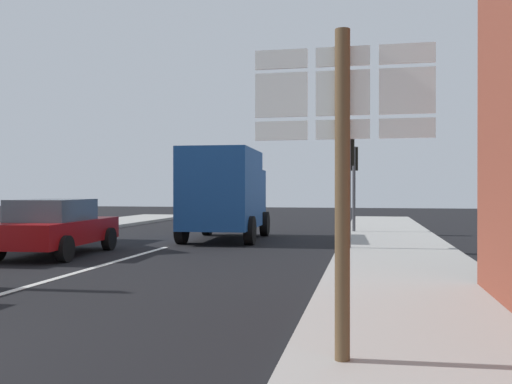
% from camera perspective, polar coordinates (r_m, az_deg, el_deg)
% --- Properties ---
extents(ground_plane, '(80.00, 80.00, 0.00)m').
position_cam_1_polar(ground_plane, '(15.03, -11.88, -6.34)').
color(ground_plane, black).
extents(sidewalk_right, '(3.16, 44.00, 0.14)m').
position_cam_1_polar(sidewalk_right, '(11.86, 15.15, -7.76)').
color(sidewalk_right, '#9E9B96').
rests_on(sidewalk_right, ground).
extents(lane_centre_stripe, '(0.16, 12.00, 0.01)m').
position_cam_1_polar(lane_centre_stripe, '(11.49, -19.85, -8.35)').
color(lane_centre_stripe, silver).
rests_on(lane_centre_stripe, ground).
extents(sedan_far, '(2.21, 4.32, 1.47)m').
position_cam_1_polar(sedan_far, '(15.45, -19.84, -3.34)').
color(sedan_far, maroon).
rests_on(sedan_far, ground).
extents(delivery_truck, '(2.67, 5.09, 3.05)m').
position_cam_1_polar(delivery_truck, '(18.96, -3.18, 0.02)').
color(delivery_truck, '#19478C').
rests_on(delivery_truck, ground).
extents(route_sign_post, '(1.66, 0.14, 3.20)m').
position_cam_1_polar(route_sign_post, '(5.22, 8.86, 3.38)').
color(route_sign_post, brown).
rests_on(route_sign_post, ground).
extents(traffic_light_near_right, '(0.30, 0.49, 3.28)m').
position_cam_1_polar(traffic_light_near_right, '(15.48, 9.50, 2.85)').
color(traffic_light_near_right, '#47474C').
rests_on(traffic_light_near_right, ground).
extents(traffic_light_far_right, '(0.30, 0.49, 3.36)m').
position_cam_1_polar(traffic_light_far_right, '(21.64, 10.02, 2.26)').
color(traffic_light_far_right, '#47474C').
rests_on(traffic_light_far_right, ground).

